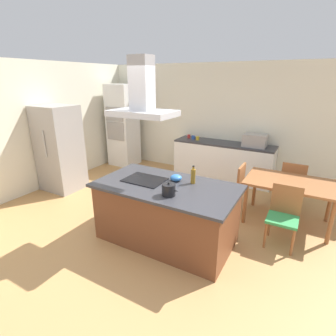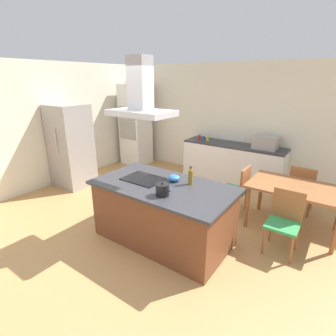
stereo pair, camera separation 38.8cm
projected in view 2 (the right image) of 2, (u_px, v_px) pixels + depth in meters
The scene contains 20 objects.
ground at pixel (208, 202), 5.17m from camera, with size 16.00×16.00×0.00m, color tan.
wall_back at pixel (245, 123), 6.08m from camera, with size 7.20×0.10×2.70m, color silver.
wall_left at pixel (72, 122), 6.22m from camera, with size 0.10×8.80×2.70m, color silver.
kitchen_island at pixel (163, 212), 3.87m from camera, with size 2.04×1.12×0.90m.
cooktop at pixel (143, 179), 3.92m from camera, with size 0.60×0.44×0.01m, color black.
tea_kettle at pixel (163, 190), 3.36m from camera, with size 0.23×0.18×0.18m.
olive_oil_bottle at pixel (190, 177), 3.70m from camera, with size 0.07×0.07×0.27m.
mixing_bowl at pixel (174, 178), 3.84m from camera, with size 0.17×0.17×0.10m, color #2D6BB7.
back_counter at pixel (232, 163), 6.14m from camera, with size 2.34×0.62×0.90m.
countertop_microwave at pixel (266, 142), 5.56m from camera, with size 0.50×0.38×0.28m, color #9E9993.
coffee_mug_red at pixel (199, 137), 6.53m from camera, with size 0.08×0.08×0.09m, color red.
coffee_mug_blue at pixel (203, 138), 6.40m from camera, with size 0.08×0.08×0.09m, color #2D56B2.
coffee_mug_yellow at pixel (208, 139), 6.31m from camera, with size 0.08×0.08×0.09m, color gold.
wall_oven_stack at pixel (135, 125), 7.28m from camera, with size 0.70×0.66×2.20m.
refrigerator at pixel (71, 146), 5.79m from camera, with size 0.80×0.73×1.82m.
dining_table at pixel (296, 191), 4.07m from camera, with size 1.40×0.90×0.75m.
chair_at_left_end at pixel (239, 187), 4.62m from camera, with size 0.42×0.42×0.89m.
chair_facing_back_wall at pixel (302, 187), 4.64m from camera, with size 0.42×0.42×0.89m.
chair_facing_island at pixel (285, 218), 3.61m from camera, with size 0.42×0.42×0.89m.
range_hood at pixel (141, 97), 3.53m from camera, with size 0.90×0.55×0.78m.
Camera 2 is at (2.03, -2.77, 2.35)m, focal length 27.75 mm.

